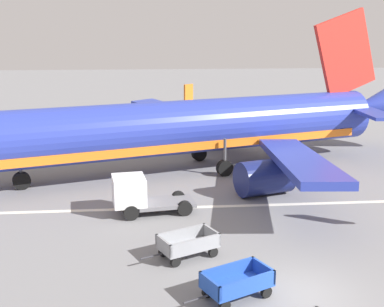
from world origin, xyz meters
name	(u,v)px	position (x,y,z in m)	size (l,w,h in m)	color
ground_plane	(302,294)	(0.00, 0.00, 0.00)	(220.00, 220.00, 0.00)	slate
apron_stripe	(250,205)	(0.00, 9.76, 0.01)	(120.00, 0.36, 0.01)	silver
airplane	(192,128)	(-2.62, 17.41, 3.05)	(36.84, 29.93, 11.34)	#28389E
baggage_cart_second_in_row	(237,283)	(-2.49, 0.00, 0.60)	(3.52, 2.34, 1.07)	#234CB2
baggage_cart_third_in_row	(188,244)	(-4.03, 3.56, 0.60)	(3.53, 2.33, 1.07)	gray
service_truck_beside_carts	(138,194)	(-6.28, 9.07, 1.10)	(4.60, 2.52, 2.10)	slate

